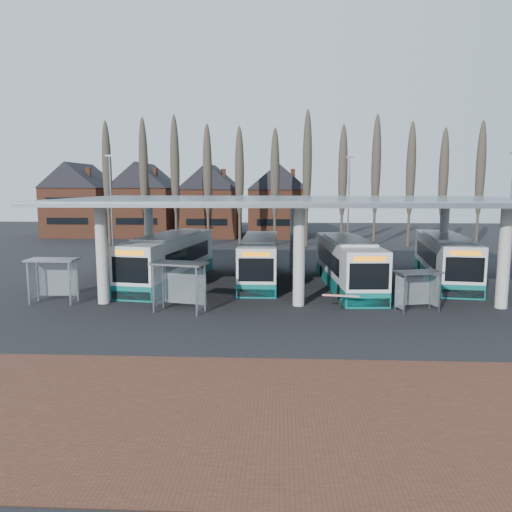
{
  "coord_description": "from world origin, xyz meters",
  "views": [
    {
      "loc": [
        -1.1,
        -27.09,
        7.24
      ],
      "look_at": [
        -2.81,
        7.0,
        2.37
      ],
      "focal_mm": 35.0,
      "sensor_mm": 36.0,
      "label": 1
    }
  ],
  "objects_px": {
    "bus_1": "(260,260)",
    "bus_0": "(170,260)",
    "bus_2": "(347,264)",
    "shelter_2": "(417,282)",
    "bus_3": "(445,259)",
    "shelter_1": "(180,276)",
    "shelter_0": "(54,271)"
  },
  "relations": [
    {
      "from": "bus_0",
      "to": "bus_3",
      "type": "bearing_deg",
      "value": 12.9
    },
    {
      "from": "bus_0",
      "to": "shelter_0",
      "type": "bearing_deg",
      "value": -120.45
    },
    {
      "from": "bus_3",
      "to": "shelter_2",
      "type": "distance_m",
      "value": 10.48
    },
    {
      "from": "bus_1",
      "to": "bus_0",
      "type": "bearing_deg",
      "value": -172.74
    },
    {
      "from": "bus_0",
      "to": "bus_2",
      "type": "height_order",
      "value": "bus_0"
    },
    {
      "from": "shelter_0",
      "to": "bus_1",
      "type": "bearing_deg",
      "value": 31.71
    },
    {
      "from": "shelter_1",
      "to": "shelter_2",
      "type": "height_order",
      "value": "shelter_1"
    },
    {
      "from": "bus_1",
      "to": "shelter_2",
      "type": "relative_size",
      "value": 4.37
    },
    {
      "from": "bus_0",
      "to": "shelter_2",
      "type": "xyz_separation_m",
      "value": [
        16.15,
        -7.97,
        0.01
      ]
    },
    {
      "from": "bus_0",
      "to": "shelter_1",
      "type": "bearing_deg",
      "value": -64.63
    },
    {
      "from": "bus_2",
      "to": "bus_0",
      "type": "bearing_deg",
      "value": 170.68
    },
    {
      "from": "bus_3",
      "to": "shelter_1",
      "type": "distance_m",
      "value": 20.81
    },
    {
      "from": "bus_3",
      "to": "bus_2",
      "type": "bearing_deg",
      "value": -153.48
    },
    {
      "from": "bus_3",
      "to": "shelter_1",
      "type": "height_order",
      "value": "bus_3"
    },
    {
      "from": "shelter_1",
      "to": "bus_3",
      "type": "bearing_deg",
      "value": 42.79
    },
    {
      "from": "bus_3",
      "to": "shelter_2",
      "type": "bearing_deg",
      "value": -108.78
    },
    {
      "from": "bus_1",
      "to": "shelter_1",
      "type": "xyz_separation_m",
      "value": [
        -4.15,
        -9.57,
        0.5
      ]
    },
    {
      "from": "bus_0",
      "to": "shelter_1",
      "type": "xyz_separation_m",
      "value": [
        2.56,
        -8.67,
        0.39
      ]
    },
    {
      "from": "bus_1",
      "to": "shelter_2",
      "type": "height_order",
      "value": "bus_1"
    },
    {
      "from": "bus_0",
      "to": "bus_1",
      "type": "bearing_deg",
      "value": 16.55
    },
    {
      "from": "shelter_1",
      "to": "shelter_2",
      "type": "xyz_separation_m",
      "value": [
        13.59,
        0.7,
        -0.37
      ]
    },
    {
      "from": "shelter_1",
      "to": "bus_1",
      "type": "bearing_deg",
      "value": 80.25
    },
    {
      "from": "bus_2",
      "to": "bus_3",
      "type": "height_order",
      "value": "bus_3"
    },
    {
      "from": "bus_1",
      "to": "shelter_2",
      "type": "distance_m",
      "value": 12.95
    },
    {
      "from": "bus_1",
      "to": "shelter_1",
      "type": "height_order",
      "value": "bus_1"
    },
    {
      "from": "bus_3",
      "to": "bus_0",
      "type": "bearing_deg",
      "value": -168.8
    },
    {
      "from": "shelter_0",
      "to": "shelter_1",
      "type": "bearing_deg",
      "value": -12.58
    },
    {
      "from": "bus_2",
      "to": "shelter_2",
      "type": "distance_m",
      "value": 7.4
    },
    {
      "from": "bus_2",
      "to": "shelter_2",
      "type": "relative_size",
      "value": 4.59
    },
    {
      "from": "bus_2",
      "to": "shelter_2",
      "type": "bearing_deg",
      "value": -69.23
    },
    {
      "from": "bus_2",
      "to": "shelter_0",
      "type": "bearing_deg",
      "value": -167.03
    },
    {
      "from": "bus_1",
      "to": "bus_3",
      "type": "bearing_deg",
      "value": 1.86
    }
  ]
}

